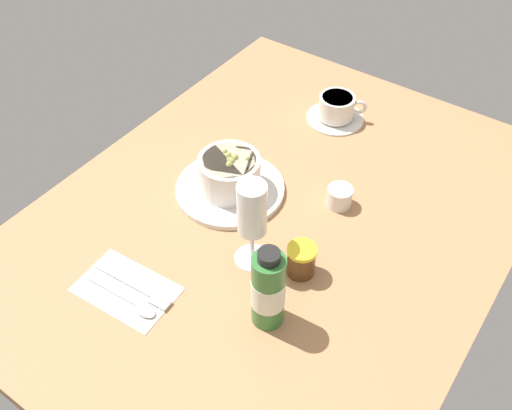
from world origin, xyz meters
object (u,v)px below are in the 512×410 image
object	(u,v)px
jam_jar	(301,260)
sauce_bottle_green	(268,290)
porridge_bowl	(230,177)
cutlery_setting	(128,290)
creamer_jug	(339,196)
wine_glass	(252,213)
coffee_cup	(337,109)

from	to	relation	value
jam_jar	sauce_bottle_green	xyz separation A→B (cm)	(11.48, 0.70, 4.56)
porridge_bowl	cutlery_setting	distance (cm)	30.68
creamer_jug	wine_glass	world-z (taller)	wine_glass
jam_jar	wine_glass	bearing A→B (deg)	-74.56
sauce_bottle_green	jam_jar	bearing A→B (deg)	-176.52
creamer_jug	sauce_bottle_green	xyz separation A→B (cm)	(30.40, 3.63, 5.59)
creamer_jug	jam_jar	distance (cm)	19.17
porridge_bowl	jam_jar	bearing A→B (deg)	67.50
jam_jar	creamer_jug	bearing A→B (deg)	-171.20
creamer_jug	wine_glass	xyz separation A→B (cm)	(21.36, -5.92, 9.70)
wine_glass	sauce_bottle_green	size ratio (longest dim) A/B	1.08
cutlery_setting	sauce_bottle_green	xyz separation A→B (cm)	(-9.54, 22.86, 7.47)
cutlery_setting	creamer_jug	world-z (taller)	creamer_jug
cutlery_setting	coffee_cup	distance (cm)	64.32
coffee_cup	jam_jar	bearing A→B (deg)	21.91
porridge_bowl	jam_jar	distance (cm)	24.71
porridge_bowl	creamer_jug	world-z (taller)	porridge_bowl
wine_glass	coffee_cup	bearing A→B (deg)	-169.45
coffee_cup	wine_glass	world-z (taller)	wine_glass
cutlery_setting	wine_glass	world-z (taller)	wine_glass
jam_jar	sauce_bottle_green	distance (cm)	12.37
cutlery_setting	jam_jar	xyz separation A→B (cm)	(-21.01, 22.16, 2.90)
cutlery_setting	creamer_jug	distance (cm)	44.37
coffee_cup	wine_glass	xyz separation A→B (cm)	(45.52, 8.48, 8.98)
porridge_bowl	jam_jar	size ratio (longest dim) A/B	3.53
coffee_cup	cutlery_setting	bearing A→B (deg)	-4.32
cutlery_setting	jam_jar	bearing A→B (deg)	133.47
cutlery_setting	coffee_cup	world-z (taller)	coffee_cup
coffee_cup	porridge_bowl	bearing A→B (deg)	-9.29
coffee_cup	jam_jar	xyz separation A→B (cm)	(43.07, 17.33, 0.31)
jam_jar	cutlery_setting	bearing A→B (deg)	-46.53
porridge_bowl	coffee_cup	world-z (taller)	porridge_bowl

